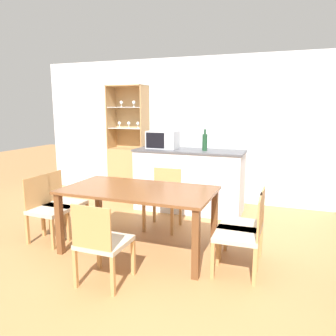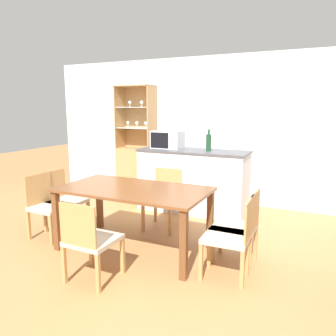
# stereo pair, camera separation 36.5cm
# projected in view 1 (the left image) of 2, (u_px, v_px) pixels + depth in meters

# --- Properties ---
(ground_plane) EXTENTS (18.00, 18.00, 0.00)m
(ground_plane) POSITION_uv_depth(u_px,v_px,m) (154.00, 261.00, 3.63)
(ground_plane) COLOR #B27A47
(wall_back) EXTENTS (6.80, 0.06, 2.55)m
(wall_back) POSITION_uv_depth(u_px,v_px,m) (211.00, 130.00, 5.82)
(wall_back) COLOR silver
(wall_back) RESTS_ON ground_plane
(kitchen_counter) EXTENTS (1.76, 0.65, 1.01)m
(kitchen_counter) POSITION_uv_depth(u_px,v_px,m) (189.00, 180.00, 5.35)
(kitchen_counter) COLOR silver
(kitchen_counter) RESTS_ON ground_plane
(display_cabinet) EXTENTS (0.72, 0.38, 2.07)m
(display_cabinet) POSITION_uv_depth(u_px,v_px,m) (129.00, 164.00, 6.28)
(display_cabinet) COLOR tan
(display_cabinet) RESTS_ON ground_plane
(dining_table) EXTENTS (1.74, 0.94, 0.75)m
(dining_table) POSITION_uv_depth(u_px,v_px,m) (139.00, 197.00, 3.79)
(dining_table) COLOR brown
(dining_table) RESTS_ON ground_plane
(dining_chair_head_far) EXTENTS (0.46, 0.46, 0.82)m
(dining_chair_head_far) POSITION_uv_depth(u_px,v_px,m) (164.00, 199.00, 4.58)
(dining_chair_head_far) COLOR #C1B299
(dining_chair_head_far) RESTS_ON ground_plane
(dining_chair_side_left_far) EXTENTS (0.45, 0.45, 0.82)m
(dining_chair_side_left_far) POSITION_uv_depth(u_px,v_px,m) (62.00, 203.00, 4.38)
(dining_chair_side_left_far) COLOR #C1B299
(dining_chair_side_left_far) RESTS_ON ground_plane
(dining_chair_head_near) EXTENTS (0.44, 0.44, 0.82)m
(dining_chair_head_near) POSITION_uv_depth(u_px,v_px,m) (102.00, 242.00, 3.10)
(dining_chair_head_near) COLOR #C1B299
(dining_chair_head_near) RESTS_ON ground_plane
(dining_chair_side_right_near) EXTENTS (0.45, 0.45, 0.82)m
(dining_chair_side_right_near) POSITION_uv_depth(u_px,v_px,m) (241.00, 234.00, 3.29)
(dining_chair_side_right_near) COLOR #C1B299
(dining_chair_side_right_near) RESTS_ON ground_plane
(dining_chair_side_left_near) EXTENTS (0.46, 0.46, 0.82)m
(dining_chair_side_left_near) POSITION_uv_depth(u_px,v_px,m) (48.00, 209.00, 4.13)
(dining_chair_side_left_near) COLOR #C1B299
(dining_chair_side_left_near) RESTS_ON ground_plane
(dining_chair_side_right_far) EXTENTS (0.45, 0.45, 0.82)m
(dining_chair_side_right_far) POSITION_uv_depth(u_px,v_px,m) (245.00, 225.00, 3.55)
(dining_chair_side_right_far) COLOR #C1B299
(dining_chair_side_right_far) RESTS_ON ground_plane
(microwave) EXTENTS (0.49, 0.33, 0.29)m
(microwave) POSITION_uv_depth(u_px,v_px,m) (163.00, 140.00, 5.42)
(microwave) COLOR #B7BABF
(microwave) RESTS_ON kitchen_counter
(wine_bottle) EXTENTS (0.08, 0.08, 0.34)m
(wine_bottle) POSITION_uv_depth(u_px,v_px,m) (205.00, 142.00, 5.13)
(wine_bottle) COLOR #193D23
(wine_bottle) RESTS_ON kitchen_counter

